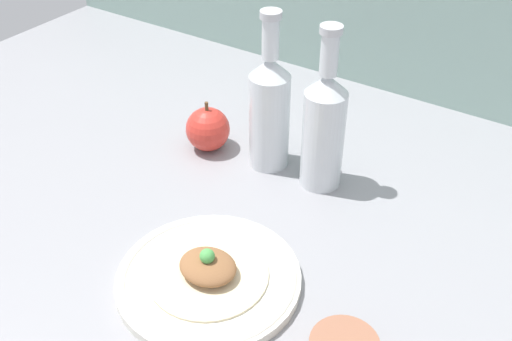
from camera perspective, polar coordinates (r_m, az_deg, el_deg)
The scene contains 6 objects.
ground_plane at distance 100.34cm, azimuth -1.49°, elevation -4.89°, with size 180.00×110.00×4.00cm, color gray.
plate at distance 87.21cm, azimuth -4.53°, elevation -10.18°, with size 26.55×26.55×1.79cm.
plated_food at distance 85.94cm, azimuth -4.59°, elevation -9.37°, with size 17.26×17.26×4.90cm.
cider_bottle_left at distance 104.17cm, azimuth 1.30°, elevation 5.90°, with size 7.18×7.18×29.00cm.
cider_bottle_right at distance 99.78cm, azimuth 6.47°, elevation 4.17°, with size 7.18×7.18×29.00cm.
apple at distance 112.39cm, azimuth -4.61°, elevation 3.95°, with size 8.31×8.31×9.90cm.
Camera 1 is at (43.75, -61.71, 63.92)cm, focal length 42.00 mm.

